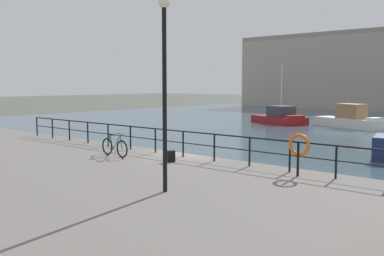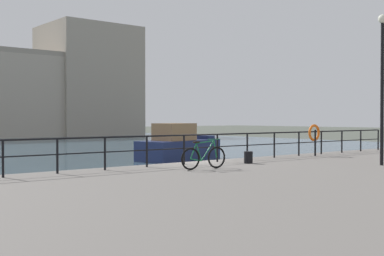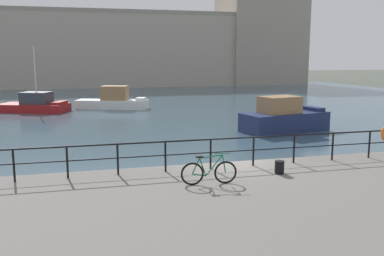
{
  "view_description": "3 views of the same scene",
  "coord_description": "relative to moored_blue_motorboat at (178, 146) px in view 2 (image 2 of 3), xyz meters",
  "views": [
    {
      "loc": [
        12.5,
        -14.11,
        4.01
      ],
      "look_at": [
        -1.79,
        2.53,
        1.8
      ],
      "focal_mm": 41.26,
      "sensor_mm": 36.0,
      "label": 1
    },
    {
      "loc": [
        -12.41,
        -15.07,
        2.68
      ],
      "look_at": [
        0.22,
        0.38,
        2.3
      ],
      "focal_mm": 47.48,
      "sensor_mm": 36.0,
      "label": 2
    },
    {
      "loc": [
        -5.28,
        -14.53,
        4.94
      ],
      "look_at": [
        -1.28,
        1.09,
        2.18
      ],
      "focal_mm": 39.22,
      "sensor_mm": 36.0,
      "label": 3
    }
  ],
  "objects": [
    {
      "name": "quay_railing",
      "position": [
        -6.9,
        -11.35,
        0.86
      ],
      "size": [
        22.73,
        0.07,
        1.08
      ],
      "color": "black",
      "rests_on": "quay_promenade"
    },
    {
      "name": "life_ring_stand",
      "position": [
        -1.5,
        -11.76,
        1.1
      ],
      "size": [
        0.75,
        0.16,
        1.4
      ],
      "color": "black",
      "rests_on": "quay_promenade"
    },
    {
      "name": "parked_bicycle",
      "position": [
        -9.11,
        -13.13,
        0.52
      ],
      "size": [
        1.77,
        0.2,
        0.98
      ],
      "rotation": [
        0.0,
        0.0,
        -0.08
      ],
      "color": "black",
      "rests_on": "quay_promenade"
    },
    {
      "name": "moored_blue_motorboat",
      "position": [
        0.0,
        0.0,
        0.0
      ],
      "size": [
        6.17,
        3.56,
        2.35
      ],
      "rotation": [
        0.0,
        0.0,
        0.22
      ],
      "color": "navy",
      "rests_on": "water_basin"
    },
    {
      "name": "ground_plane",
      "position": [
        -7.45,
        -10.6,
        -0.89
      ],
      "size": [
        240.0,
        240.0,
        0.0
      ],
      "primitive_type": "plane",
      "color": "#4C5147"
    },
    {
      "name": "mooring_bollard",
      "position": [
        -6.44,
        -12.54,
        0.35
      ],
      "size": [
        0.32,
        0.32,
        0.44
      ],
      "primitive_type": "cylinder",
      "color": "black",
      "rests_on": "quay_promenade"
    },
    {
      "name": "quay_lamp_post",
      "position": [
        -3.35,
        -16.07,
        3.46
      ],
      "size": [
        0.32,
        0.32,
        5.32
      ],
      "color": "black",
      "rests_on": "quay_promenade"
    },
    {
      "name": "quay_promenade",
      "position": [
        -7.45,
        -17.1,
        -0.38
      ],
      "size": [
        56.0,
        13.0,
        1.02
      ],
      "primitive_type": "cube",
      "color": "slate",
      "rests_on": "ground_plane"
    }
  ]
}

